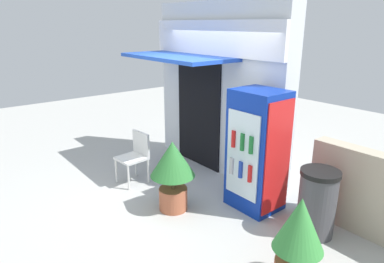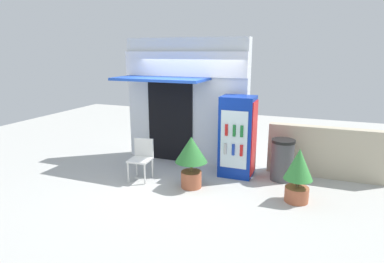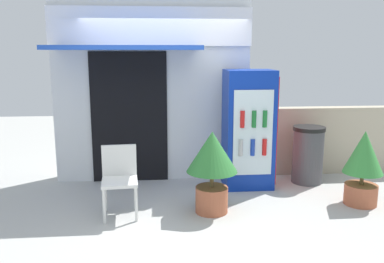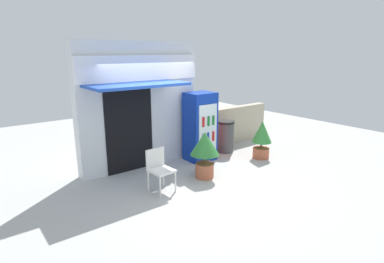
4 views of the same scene
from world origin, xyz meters
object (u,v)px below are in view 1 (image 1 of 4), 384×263
at_px(potted_plant_near_shop, 173,167).
at_px(potted_plant_curbside, 298,237).
at_px(trash_bin, 317,203).
at_px(plastic_chair, 136,154).
at_px(drink_cooler, 257,151).

distance_m(potted_plant_near_shop, potted_plant_curbside, 2.04).
distance_m(potted_plant_curbside, trash_bin, 1.05).
bearing_deg(potted_plant_curbside, plastic_chair, -179.36).
bearing_deg(potted_plant_near_shop, plastic_chair, 177.35).
height_order(drink_cooler, trash_bin, drink_cooler).
bearing_deg(trash_bin, drink_cooler, -176.09).
xyz_separation_m(potted_plant_near_shop, potted_plant_curbside, (2.03, 0.09, -0.09)).
height_order(drink_cooler, potted_plant_curbside, drink_cooler).
distance_m(plastic_chair, trash_bin, 2.98).
xyz_separation_m(potted_plant_near_shop, trash_bin, (1.65, 1.06, -0.21)).
bearing_deg(plastic_chair, drink_cooler, 27.02).
bearing_deg(drink_cooler, trash_bin, 3.91).
bearing_deg(potted_plant_curbside, potted_plant_near_shop, -177.48).
height_order(drink_cooler, plastic_chair, drink_cooler).
bearing_deg(plastic_chair, potted_plant_near_shop, -2.65).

